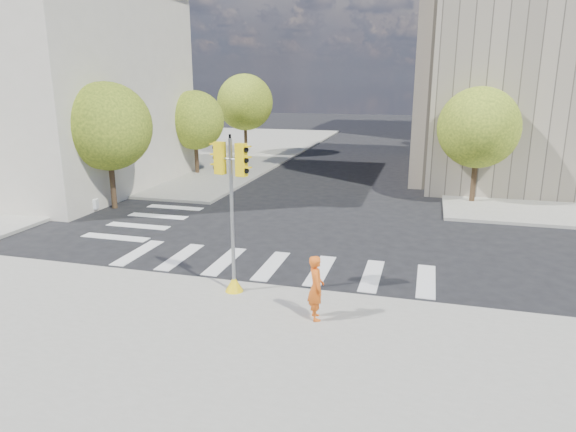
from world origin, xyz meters
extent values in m
plane|color=black|center=(0.00, 0.00, 0.00)|extent=(160.00, 160.00, 0.00)
cube|color=gray|center=(0.00, -11.00, 0.07)|extent=(30.00, 14.00, 0.15)
cube|color=gray|center=(-20.00, 26.00, 0.07)|extent=(28.00, 40.00, 0.15)
cube|color=gray|center=(9.00, 15.00, 7.00)|extent=(8.00, 8.00, 14.00)
cube|color=beige|center=(-20.00, 8.00, 6.00)|extent=(18.00, 14.00, 12.00)
cylinder|color=#382616|center=(-10.50, 4.00, 1.22)|extent=(0.28, 0.28, 2.45)
sphere|color=#415E1A|center=(-10.50, 4.00, 4.21)|extent=(4.40, 4.40, 4.40)
cylinder|color=#382616|center=(-10.50, 14.00, 1.08)|extent=(0.28, 0.28, 2.17)
sphere|color=#415E1A|center=(-10.50, 14.00, 3.77)|extent=(4.00, 4.00, 4.00)
cylinder|color=#382616|center=(-10.50, 24.00, 1.31)|extent=(0.28, 0.28, 2.62)
sphere|color=#415E1A|center=(-10.50, 24.00, 4.54)|extent=(4.80, 4.80, 4.80)
cylinder|color=#382616|center=(7.50, 10.00, 1.19)|extent=(0.28, 0.28, 2.38)
sphere|color=#415E1A|center=(7.50, 10.00, 4.06)|extent=(4.20, 4.20, 4.20)
cylinder|color=#382616|center=(7.50, 22.00, 1.26)|extent=(0.28, 0.28, 2.52)
sphere|color=#415E1A|center=(7.50, 22.00, 4.36)|extent=(4.60, 4.60, 4.60)
cylinder|color=#382616|center=(7.50, 34.00, 1.14)|extent=(0.28, 0.28, 2.27)
sphere|color=#415E1A|center=(7.50, 34.00, 3.88)|extent=(4.00, 4.00, 4.00)
cylinder|color=black|center=(8.00, 14.00, 4.15)|extent=(0.12, 0.12, 8.00)
cube|color=black|center=(8.00, 14.00, 8.15)|extent=(0.35, 0.18, 0.22)
cylinder|color=black|center=(8.00, 28.00, 4.15)|extent=(0.12, 0.12, 8.00)
cube|color=black|center=(8.00, 28.00, 8.15)|extent=(0.35, 0.18, 0.22)
cone|color=yellow|center=(-0.44, -4.79, 0.40)|extent=(0.56, 0.56, 0.50)
cylinder|color=gray|center=(-0.44, -4.79, 2.51)|extent=(0.11, 0.11, 4.72)
cylinder|color=black|center=(-0.44, -4.79, 4.92)|extent=(0.07, 0.07, 0.12)
cylinder|color=gray|center=(-0.44, -4.79, 4.27)|extent=(0.89, 0.28, 0.06)
cube|color=yellow|center=(-0.81, -4.70, 4.27)|extent=(0.34, 0.29, 0.95)
cube|color=yellow|center=(-0.07, -4.88, 4.27)|extent=(0.34, 0.29, 0.95)
imported|color=#E05A15|center=(2.40, -5.96, 1.06)|extent=(0.66, 0.78, 1.82)
cube|color=white|center=(-13.78, 2.33, 0.40)|extent=(5.88, 2.01, 0.50)
camera|label=1|loc=(5.09, -18.58, 6.52)|focal=32.00mm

